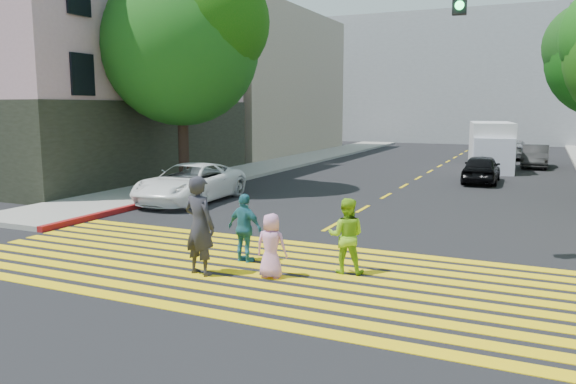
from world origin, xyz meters
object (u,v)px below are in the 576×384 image
Objects in this scene: pedestrian_woman at (346,236)px; pedestrian_extra at (245,228)px; dark_car_near at (481,169)px; tree_left at (183,38)px; white_van at (491,148)px; pedestrian_child at (271,246)px; dark_car_parked at (535,156)px; white_sedan at (190,183)px; pedestrian_man at (200,226)px; silver_car at (514,149)px.

pedestrian_woman is 2.26m from pedestrian_extra.
pedestrian_extra is at bearing 76.96° from dark_car_near.
tree_left reaches higher than white_van.
tree_left is 17.18m from white_van.
pedestrian_woman is 1.20× the size of pedestrian_child.
white_van is (-2.17, -2.51, 0.58)m from dark_car_parked.
dark_car_near is (8.89, 9.60, -0.05)m from white_sedan.
tree_left reaches higher than dark_car_near.
pedestrian_woman is (9.68, -8.43, -5.25)m from tree_left.
pedestrian_man reaches higher than dark_car_parked.
tree_left is 13.98m from dark_car_near.
white_van is (3.63, 22.33, 0.20)m from pedestrian_man.
pedestrian_woman is at bearing -165.79° from pedestrian_extra.
pedestrian_extra reaches higher than white_sedan.
pedestrian_woman is at bearing 85.00° from dark_car_near.
white_van is (8.80, 15.06, 0.53)m from white_sedan.
pedestrian_extra is 0.40× the size of dark_car_near.
white_van reaches higher than dark_car_near.
white_sedan is at bearing -50.82° from pedestrian_child.
tree_left is 13.87m from pedestrian_woman.
silver_car is at bearing 75.21° from white_van.
silver_car is at bearing -87.27° from pedestrian_extra.
pedestrian_man reaches higher than pedestrian_child.
dark_car_near is at bearing 33.41° from tree_left.
white_van is (10.68, 12.57, -4.82)m from tree_left.
pedestrian_child is 16.61m from dark_car_near.
pedestrian_extra is at bearing -8.48° from pedestrian_woman.
dark_car_near is (2.32, 16.45, -0.01)m from pedestrian_child.
pedestrian_woman reaches higher than white_sedan.
dark_car_parked is at bearing 108.44° from silver_car.
tree_left reaches higher than dark_car_parked.
white_van is at bearing 49.65° from tree_left.
pedestrian_woman is 1.03× the size of pedestrian_extra.
pedestrian_child reaches higher than dark_car_near.
pedestrian_woman is 15.57m from dark_car_near.
dark_car_parked is 3.37m from white_van.
silver_car is (11.50, 20.22, -5.41)m from tree_left.
dark_car_near is (3.34, 15.67, -0.12)m from pedestrian_extra.
dark_car_near is at bearing -105.89° from pedestrian_woman.
pedestrian_man is 2.95m from pedestrian_woman.
pedestrian_child is (8.44, -9.35, -5.38)m from tree_left.
white_sedan is at bearing -36.78° from pedestrian_extra.
white_van reaches higher than pedestrian_woman.
dark_car_near is 0.98× the size of dark_car_parked.
tree_left is 6.92× the size of pedestrian_child.
dark_car_near is 8.25m from dark_car_parked.
pedestrian_extra is 0.36× the size of silver_car.
dark_car_parked is (3.17, 23.52, -0.14)m from pedestrian_woman.
pedestrian_extra is (7.43, -8.57, -5.27)m from tree_left.
pedestrian_woman is at bearing 90.11° from silver_car.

